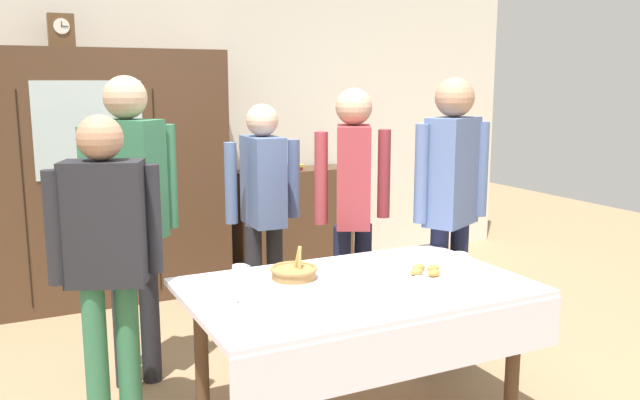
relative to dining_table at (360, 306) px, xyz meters
The scene contains 22 objects.
back_wall 2.97m from the dining_table, 90.00° to the left, with size 6.40×0.10×2.70m, color silver.
dining_table is the anchor object (origin of this frame).
wall_cabinet 2.76m from the dining_table, 109.17° to the left, with size 2.10×0.46×1.94m.
mantel_clock 3.13m from the dining_table, 111.58° to the left, with size 0.18×0.11×0.24m.
bookshelf_low 2.77m from the dining_table, 72.71° to the left, with size 1.04×0.35×0.94m.
book_stack 2.78m from the dining_table, 72.71° to the left, with size 0.14×0.22×0.05m.
tea_cup_far_right 0.34m from the dining_table, 132.56° to the right, with size 0.13×0.13×0.06m.
tea_cup_far_left 0.62m from the dining_table, 140.00° to the left, with size 0.13×0.13×0.06m.
tea_cup_front_edge 0.32m from the dining_table, 39.25° to the right, with size 0.13×0.13×0.06m.
tea_cup_near_right 0.67m from the dining_table, behind, with size 0.13×0.13×0.06m.
tea_cup_mid_right 0.69m from the dining_table, ahead, with size 0.13×0.13×0.06m.
tea_cup_mid_left 0.38m from the dining_table, 42.85° to the left, with size 0.13×0.13×0.06m.
bread_basket 0.37m from the dining_table, 132.30° to the left, with size 0.24×0.24×0.16m.
pastry_plate 0.40m from the dining_table, ahead, with size 0.28×0.28×0.05m.
spoon_far_left 0.53m from the dining_table, 36.88° to the right, with size 0.12×0.02×0.01m.
spoon_back_edge 0.41m from the dining_table, behind, with size 0.12×0.02×0.01m.
spoon_front_edge 0.15m from the dining_table, behind, with size 0.12×0.02×0.01m.
person_by_cabinet 1.23m from the dining_table, 156.97° to the left, with size 0.52×0.32×1.56m.
person_beside_shelf 1.04m from the dining_table, 63.10° to the left, with size 0.52×0.41×1.67m.
person_behind_table_left 1.38m from the dining_table, 88.51° to the left, with size 0.52×0.37×1.56m.
person_near_right_end 1.40m from the dining_table, 131.32° to the left, with size 0.52×0.40×1.74m.
person_behind_table_right 1.12m from the dining_table, 29.01° to the left, with size 0.52×0.34×1.73m.
Camera 1 is at (-1.52, -2.90, 1.71)m, focal length 37.34 mm.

